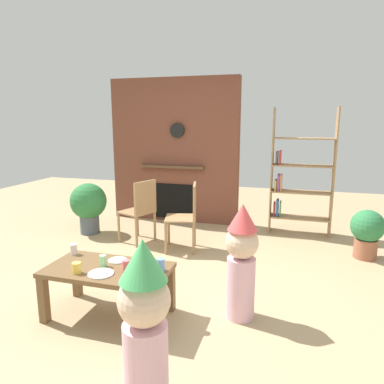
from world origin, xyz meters
TOP-DOWN VIEW (x-y plane):
  - ground_plane at (0.00, 0.00)m, footprint 12.00×12.00m
  - brick_fireplace_feature at (-0.80, 2.60)m, footprint 2.20×0.28m
  - bookshelf at (1.21, 2.40)m, footprint 0.90×0.28m
  - coffee_table at (-0.35, -0.50)m, footprint 1.07×0.57m
  - paper_cup_near_left at (0.12, -0.44)m, footprint 0.07×0.07m
  - paper_cup_near_right at (-0.40, -0.49)m, footprint 0.06×0.06m
  - paper_cup_center at (-0.81, -0.32)m, footprint 0.06×0.06m
  - paper_cup_far_left at (-0.54, -0.67)m, footprint 0.07×0.07m
  - paper_cup_far_right at (-0.16, -0.53)m, footprint 0.06×0.06m
  - paper_plate_front at (-0.33, -0.64)m, footprint 0.21×0.21m
  - paper_plate_rear at (-0.34, -0.35)m, footprint 0.17×0.17m
  - birthday_cake_slice at (0.01, -0.41)m, footprint 0.10×0.10m
  - table_fork at (-0.14, -0.33)m, footprint 0.14×0.09m
  - child_with_cone_hat at (0.39, -1.39)m, footprint 0.30×0.30m
  - child_in_pink at (0.77, -0.20)m, footprint 0.28×0.28m
  - dining_chair_left at (-0.86, 1.33)m, footprint 0.52×0.52m
  - dining_chair_middle at (-0.16, 1.24)m, footprint 0.48×0.48m
  - potted_plant_tall at (2.08, 1.60)m, footprint 0.41×0.41m
  - potted_plant_short at (-1.82, 1.51)m, footprint 0.55×0.55m

SIDE VIEW (x-z plane):
  - ground_plane at x=0.00m, z-range 0.00..0.00m
  - potted_plant_tall at x=2.08m, z-range 0.04..0.67m
  - coffee_table at x=-0.35m, z-range 0.15..0.61m
  - table_fork at x=-0.14m, z-range 0.46..0.46m
  - potted_plant_short at x=-1.82m, z-range 0.07..0.85m
  - paper_plate_front at x=-0.33m, z-range 0.46..0.47m
  - paper_plate_rear at x=-0.34m, z-range 0.46..0.47m
  - birthday_cake_slice at x=0.01m, z-range 0.46..0.55m
  - paper_cup_far_left at x=-0.54m, z-range 0.46..0.55m
  - paper_cup_far_right at x=-0.16m, z-range 0.46..0.56m
  - paper_cup_center at x=-0.81m, z-range 0.46..0.56m
  - paper_cup_near_right at x=-0.40m, z-range 0.46..0.56m
  - paper_cup_near_left at x=0.12m, z-range 0.46..0.56m
  - dining_chair_left at x=-0.86m, z-range 0.06..0.96m
  - dining_chair_middle at x=-0.16m, z-range 0.06..0.96m
  - child_in_pink at x=0.77m, z-range 0.03..1.06m
  - child_with_cone_hat at x=0.39m, z-range 0.03..1.12m
  - bookshelf at x=1.21m, z-range -0.08..1.82m
  - brick_fireplace_feature at x=-0.80m, z-range -0.01..2.39m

